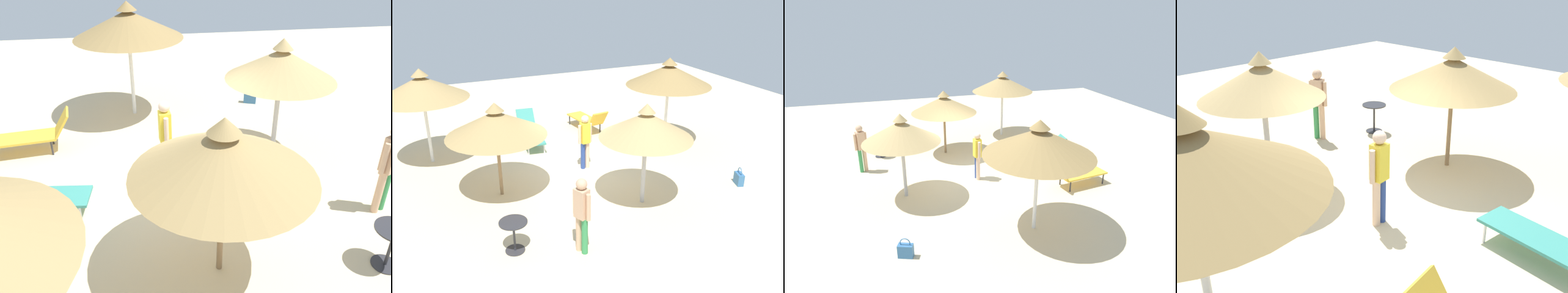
{
  "view_description": "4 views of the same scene",
  "coord_description": "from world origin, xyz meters",
  "views": [
    {
      "loc": [
        -6.47,
        0.61,
        4.52
      ],
      "look_at": [
        -0.2,
        -0.35,
        0.94
      ],
      "focal_mm": 36.78,
      "sensor_mm": 36.0,
      "label": 1
    },
    {
      "loc": [
        -4.19,
        -10.04,
        5.37
      ],
      "look_at": [
        0.11,
        -0.63,
        1.02
      ],
      "focal_mm": 38.5,
      "sensor_mm": 36.0,
      "label": 2
    },
    {
      "loc": [
        10.43,
        -2.79,
        5.15
      ],
      "look_at": [
        0.01,
        0.36,
        0.99
      ],
      "focal_mm": 31.98,
      "sensor_mm": 36.0,
      "label": 3
    },
    {
      "loc": [
        4.96,
        4.56,
        4.05
      ],
      "look_at": [
        0.18,
        -0.19,
        1.21
      ],
      "focal_mm": 41.48,
      "sensor_mm": 36.0,
      "label": 4
    }
  ],
  "objects": [
    {
      "name": "side_table_round",
      "position": [
        -2.58,
        -2.88,
        0.48
      ],
      "size": [
        0.59,
        0.59,
        0.7
      ],
      "color": "#2D2D33",
      "rests_on": "ground"
    },
    {
      "name": "parasol_umbrella_edge",
      "position": [
        3.53,
        0.73,
        2.36
      ],
      "size": [
        2.69,
        2.69,
        2.9
      ],
      "color": "white",
      "rests_on": "ground"
    },
    {
      "name": "lounge_chair_back",
      "position": [
        1.76,
        3.01,
        0.43
      ],
      "size": [
        0.85,
        1.94,
        0.9
      ],
      "color": "gold",
      "rests_on": "ground"
    },
    {
      "name": "parasol_umbrella_near_right",
      "position": [
        -2.25,
        -0.4,
        1.96
      ],
      "size": [
        2.48,
        2.48,
        2.48
      ],
      "color": "olive",
      "rests_on": "ground"
    },
    {
      "name": "ground",
      "position": [
        0.0,
        0.0,
        -0.05
      ],
      "size": [
        24.0,
        24.0,
        0.1
      ],
      "primitive_type": "cube",
      "color": "beige"
    },
    {
      "name": "parasol_umbrella_far_left",
      "position": [
        0.87,
        -2.24,
        2.05
      ],
      "size": [
        2.23,
        2.23,
        2.57
      ],
      "color": "#B2B2B7",
      "rests_on": "ground"
    },
    {
      "name": "lounge_chair_far_right",
      "position": [
        -0.5,
        2.72,
        0.43
      ],
      "size": [
        0.85,
        2.26,
        0.9
      ],
      "color": "teal",
      "rests_on": "ground"
    },
    {
      "name": "handbag",
      "position": [
        3.75,
        -2.52,
        0.18
      ],
      "size": [
        0.28,
        0.38,
        0.5
      ],
      "color": "#336699",
      "rests_on": "ground"
    },
    {
      "name": "parasol_umbrella_near_left",
      "position": [
        -3.68,
        2.48,
        2.32
      ],
      "size": [
        2.62,
        2.62,
        2.86
      ],
      "color": "white",
      "rests_on": "ground"
    },
    {
      "name": "person_standing_front",
      "position": [
        0.37,
        0.15,
        0.91
      ],
      "size": [
        0.43,
        0.24,
        1.62
      ],
      "color": "navy",
      "rests_on": "ground"
    },
    {
      "name": "person_standing_center",
      "position": [
        -1.33,
        -3.47,
        0.96
      ],
      "size": [
        0.3,
        0.42,
        1.68
      ],
      "color": "#338C4C",
      "rests_on": "ground"
    }
  ]
}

